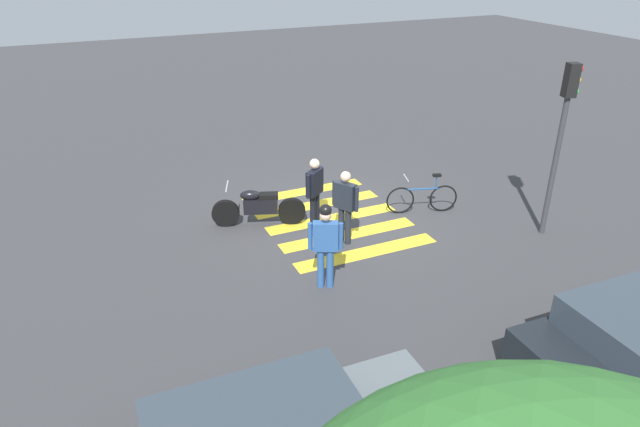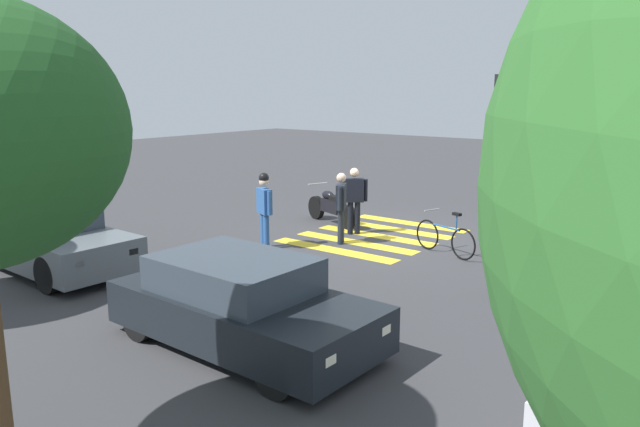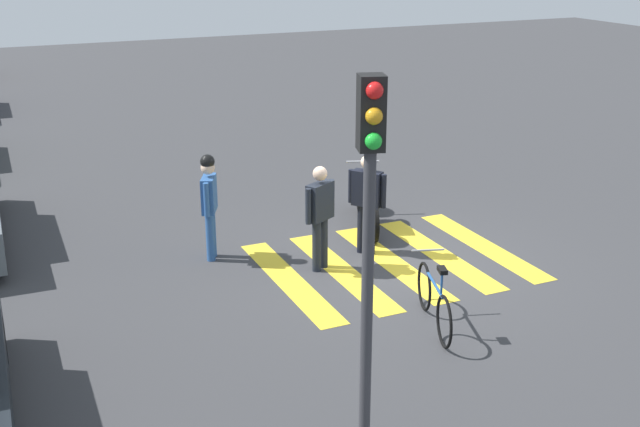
{
  "view_description": "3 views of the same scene",
  "coord_description": "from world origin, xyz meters",
  "px_view_note": "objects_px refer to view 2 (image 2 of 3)",
  "views": [
    {
      "loc": [
        5.34,
        11.2,
        6.23
      ],
      "look_at": [
        0.86,
        1.19,
        0.85
      ],
      "focal_mm": 31.86,
      "sensor_mm": 36.0,
      "label": 1
    },
    {
      "loc": [
        -8.1,
        12.85,
        3.68
      ],
      "look_at": [
        0.69,
        1.42,
        0.72
      ],
      "focal_mm": 34.41,
      "sensor_mm": 36.0,
      "label": 2
    },
    {
      "loc": [
        -10.46,
        5.99,
        5.1
      ],
      "look_at": [
        0.2,
        1.2,
        0.96
      ],
      "focal_mm": 44.64,
      "sensor_mm": 36.0,
      "label": 3
    }
  ],
  "objects_px": {
    "officer_on_foot": "(341,203)",
    "traffic_light_pole": "(502,150)",
    "police_motorcycle": "(332,207)",
    "pedestrian_bystander": "(264,205)",
    "officer_by_motorcycle": "(354,197)",
    "car_black_suv": "(242,304)",
    "leaning_bicycle": "(445,238)",
    "car_grey_coupe": "(44,237)"
  },
  "relations": [
    {
      "from": "car_black_suv",
      "to": "leaning_bicycle",
      "type": "bearing_deg",
      "value": -90.8
    },
    {
      "from": "police_motorcycle",
      "to": "car_black_suv",
      "type": "relative_size",
      "value": 0.52
    },
    {
      "from": "pedestrian_bystander",
      "to": "car_grey_coupe",
      "type": "relative_size",
      "value": 0.39
    },
    {
      "from": "leaning_bicycle",
      "to": "pedestrian_bystander",
      "type": "relative_size",
      "value": 0.97
    },
    {
      "from": "officer_on_foot",
      "to": "pedestrian_bystander",
      "type": "height_order",
      "value": "pedestrian_bystander"
    },
    {
      "from": "officer_by_motorcycle",
      "to": "car_black_suv",
      "type": "xyz_separation_m",
      "value": [
        -2.65,
        6.71,
        -0.35
      ]
    },
    {
      "from": "police_motorcycle",
      "to": "officer_on_foot",
      "type": "relative_size",
      "value": 1.25
    },
    {
      "from": "leaning_bicycle",
      "to": "car_grey_coupe",
      "type": "xyz_separation_m",
      "value": [
        6.1,
        6.02,
        0.29
      ]
    },
    {
      "from": "leaning_bicycle",
      "to": "car_grey_coupe",
      "type": "bearing_deg",
      "value": 44.63
    },
    {
      "from": "car_grey_coupe",
      "to": "traffic_light_pole",
      "type": "height_order",
      "value": "traffic_light_pole"
    },
    {
      "from": "pedestrian_bystander",
      "to": "traffic_light_pole",
      "type": "distance_m",
      "value": 5.79
    },
    {
      "from": "pedestrian_bystander",
      "to": "car_grey_coupe",
      "type": "bearing_deg",
      "value": 57.64
    },
    {
      "from": "traffic_light_pole",
      "to": "pedestrian_bystander",
      "type": "bearing_deg",
      "value": -0.29
    },
    {
      "from": "police_motorcycle",
      "to": "pedestrian_bystander",
      "type": "xyz_separation_m",
      "value": [
        -0.33,
        3.06,
        0.57
      ]
    },
    {
      "from": "police_motorcycle",
      "to": "car_grey_coupe",
      "type": "height_order",
      "value": "car_grey_coupe"
    },
    {
      "from": "leaning_bicycle",
      "to": "pedestrian_bystander",
      "type": "height_order",
      "value": "pedestrian_bystander"
    },
    {
      "from": "car_grey_coupe",
      "to": "pedestrian_bystander",
      "type": "bearing_deg",
      "value": -122.36
    },
    {
      "from": "officer_by_motorcycle",
      "to": "pedestrian_bystander",
      "type": "height_order",
      "value": "pedestrian_bystander"
    },
    {
      "from": "officer_by_motorcycle",
      "to": "traffic_light_pole",
      "type": "relative_size",
      "value": 0.44
    },
    {
      "from": "leaning_bicycle",
      "to": "traffic_light_pole",
      "type": "distance_m",
      "value": 3.65
    },
    {
      "from": "officer_on_foot",
      "to": "traffic_light_pole",
      "type": "xyz_separation_m",
      "value": [
        -4.42,
        1.48,
        1.66
      ]
    },
    {
      "from": "police_motorcycle",
      "to": "car_black_suv",
      "type": "bearing_deg",
      "value": 117.5
    },
    {
      "from": "leaning_bicycle",
      "to": "traffic_light_pole",
      "type": "height_order",
      "value": "traffic_light_pole"
    },
    {
      "from": "officer_on_foot",
      "to": "traffic_light_pole",
      "type": "relative_size",
      "value": 0.44
    },
    {
      "from": "officer_on_foot",
      "to": "car_black_suv",
      "type": "xyz_separation_m",
      "value": [
        -2.35,
        5.73,
        -0.35
      ]
    },
    {
      "from": "police_motorcycle",
      "to": "traffic_light_pole",
      "type": "bearing_deg",
      "value": 152.35
    },
    {
      "from": "officer_on_foot",
      "to": "officer_by_motorcycle",
      "type": "bearing_deg",
      "value": -73.12
    },
    {
      "from": "traffic_light_pole",
      "to": "car_black_suv",
      "type": "bearing_deg",
      "value": 64.08
    },
    {
      "from": "police_motorcycle",
      "to": "leaning_bicycle",
      "type": "relative_size",
      "value": 1.24
    },
    {
      "from": "officer_on_foot",
      "to": "officer_by_motorcycle",
      "type": "distance_m",
      "value": 1.03
    },
    {
      "from": "leaning_bicycle",
      "to": "officer_by_motorcycle",
      "type": "height_order",
      "value": "officer_by_motorcycle"
    },
    {
      "from": "officer_by_motorcycle",
      "to": "pedestrian_bystander",
      "type": "relative_size",
      "value": 0.96
    },
    {
      "from": "officer_on_foot",
      "to": "traffic_light_pole",
      "type": "height_order",
      "value": "traffic_light_pole"
    },
    {
      "from": "pedestrian_bystander",
      "to": "officer_by_motorcycle",
      "type": "bearing_deg",
      "value": -109.11
    },
    {
      "from": "officer_by_motorcycle",
      "to": "car_grey_coupe",
      "type": "bearing_deg",
      "value": 62.32
    },
    {
      "from": "leaning_bicycle",
      "to": "officer_on_foot",
      "type": "xyz_separation_m",
      "value": [
        2.44,
        0.6,
        0.59
      ]
    },
    {
      "from": "leaning_bicycle",
      "to": "traffic_light_pole",
      "type": "xyz_separation_m",
      "value": [
        -1.98,
        2.08,
        2.26
      ]
    },
    {
      "from": "pedestrian_bystander",
      "to": "leaning_bicycle",
      "type": "bearing_deg",
      "value": -150.24
    },
    {
      "from": "police_motorcycle",
      "to": "officer_by_motorcycle",
      "type": "distance_m",
      "value": 1.42
    },
    {
      "from": "officer_by_motorcycle",
      "to": "car_black_suv",
      "type": "height_order",
      "value": "officer_by_motorcycle"
    },
    {
      "from": "car_black_suv",
      "to": "traffic_light_pole",
      "type": "xyz_separation_m",
      "value": [
        -2.07,
        -4.25,
        2.02
      ]
    },
    {
      "from": "officer_by_motorcycle",
      "to": "pedestrian_bystander",
      "type": "distance_m",
      "value": 2.58
    }
  ]
}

